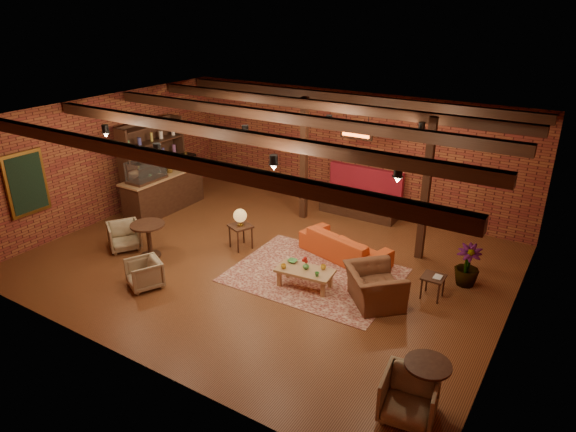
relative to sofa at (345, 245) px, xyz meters
The scene contains 29 objects.
floor 1.77m from the sofa, 142.49° to the right, with size 10.00×10.00×0.00m, color #432210.
ceiling 3.38m from the sofa, 142.49° to the right, with size 10.00×8.00×0.02m, color black.
wall_back 3.49m from the sofa, 115.24° to the left, with size 10.00×0.02×3.20m, color maroon.
wall_front 5.41m from the sofa, 105.30° to the right, with size 10.00×0.02×3.20m, color maroon.
wall_left 6.60m from the sofa, behind, with size 0.02×8.00×3.20m, color maroon.
wall_right 3.98m from the sofa, 16.38° to the right, with size 0.02×8.00×3.20m, color maroon.
ceiling_beams 3.27m from the sofa, 142.49° to the right, with size 9.80×6.40×0.22m, color black, non-canonical shape.
ceiling_pipe 2.94m from the sofa, 158.80° to the left, with size 0.12×0.12×9.60m, color black.
post_left 2.82m from the sofa, 142.25° to the left, with size 0.16×0.16×3.20m, color black.
post_right 2.13m from the sofa, 33.51° to the left, with size 0.16×0.16×3.20m, color black.
service_counter 5.51m from the sofa, behind, with size 0.80×2.50×1.60m, color black, non-canonical shape.
plant_counter 5.46m from the sofa, behind, with size 0.35×0.39×0.30m, color #337F33.
shelving_hutch 5.95m from the sofa, behind, with size 0.52×2.00×2.40m, color black, non-canonical shape.
chalkboard_menu 7.27m from the sofa, 151.96° to the right, with size 0.08×0.96×1.46m, color black.
banquette 2.61m from the sofa, 107.51° to the left, with size 2.10×0.70×1.00m, color maroon, non-canonical shape.
service_sign 2.99m from the sofa, 111.07° to the left, with size 0.86×0.06×0.30m, color #FF5E19.
ceiling_spotlights 3.09m from the sofa, 142.49° to the right, with size 6.40×4.40×0.28m, color black, non-canonical shape.
rug 1.12m from the sofa, 99.37° to the right, with size 3.43×2.62×0.01m, color maroon.
sofa is the anchor object (origin of this frame).
coffee_table 1.58m from the sofa, 94.52° to the right, with size 1.20×0.69×0.64m.
side_table_lamp 2.47m from the sofa, 159.68° to the right, with size 0.61×0.61×0.98m.
round_table_left 4.41m from the sofa, 148.89° to the right, with size 0.77×0.77×0.80m.
armchair_a 5.11m from the sofa, 153.07° to the right, with size 0.69×0.64×0.71m, color #BEB693.
armchair_b 4.37m from the sofa, 131.00° to the right, with size 0.64×0.60×0.65m, color #BEB693.
armchair_right 1.92m from the sofa, 46.87° to the right, with size 1.10×0.72×0.96m, color brown.
side_table_book 2.28m from the sofa, 15.29° to the right, with size 0.42×0.42×0.49m.
round_table_right 4.68m from the sofa, 49.79° to the right, with size 0.66×0.66×0.77m.
armchair_far 4.82m from the sofa, 53.20° to the right, with size 0.74×0.69×0.76m, color #BEB693.
plant_tall 2.83m from the sofa, ahead, with size 1.49×1.49×2.65m, color #4C7F4C.
Camera 1 is at (5.80, -8.38, 5.41)m, focal length 32.00 mm.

